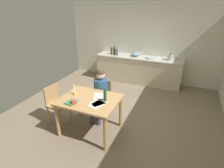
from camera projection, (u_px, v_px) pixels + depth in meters
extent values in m
cube|color=#7A6B56|center=(113.00, 116.00, 4.46)|extent=(5.20, 5.20, 0.04)
cube|color=beige|center=(142.00, 43.00, 6.11)|extent=(5.20, 0.12, 2.60)
cube|color=beige|center=(138.00, 70.00, 6.17)|extent=(2.83, 0.60, 0.86)
cube|color=#B7B2A8|center=(139.00, 57.00, 5.98)|extent=(2.87, 0.64, 0.04)
cube|color=tan|center=(89.00, 100.00, 3.61)|extent=(1.18, 0.93, 0.04)
cylinder|color=tan|center=(57.00, 121.00, 3.61)|extent=(0.07, 0.07, 0.74)
cylinder|color=tan|center=(105.00, 134.00, 3.24)|extent=(0.07, 0.07, 0.74)
cylinder|color=tan|center=(79.00, 102.00, 4.29)|extent=(0.07, 0.07, 0.74)
cylinder|color=tan|center=(121.00, 112.00, 3.92)|extent=(0.07, 0.07, 0.74)
cube|color=tan|center=(102.00, 98.00, 4.29)|extent=(0.42, 0.42, 0.04)
cube|color=tan|center=(104.00, 87.00, 4.36)|extent=(0.36, 0.05, 0.40)
cylinder|color=tan|center=(92.00, 109.00, 4.29)|extent=(0.04, 0.04, 0.45)
cylinder|color=tan|center=(106.00, 112.00, 4.19)|extent=(0.04, 0.04, 0.45)
cylinder|color=tan|center=(98.00, 102.00, 4.58)|extent=(0.04, 0.04, 0.45)
cylinder|color=tan|center=(111.00, 104.00, 4.48)|extent=(0.04, 0.04, 0.45)
cylinder|color=navy|center=(101.00, 89.00, 4.17)|extent=(0.34, 0.34, 0.50)
sphere|color=#D8AD8C|center=(101.00, 75.00, 4.03)|extent=(0.20, 0.20, 0.20)
sphere|color=#473323|center=(100.00, 73.00, 4.01)|extent=(0.19, 0.19, 0.19)
cylinder|color=#383847|center=(95.00, 102.00, 4.14)|extent=(0.15, 0.39, 0.13)
cylinder|color=#383847|center=(92.00, 115.00, 4.07)|extent=(0.10, 0.10, 0.45)
cylinder|color=#383847|center=(101.00, 103.00, 4.09)|extent=(0.15, 0.39, 0.13)
cylinder|color=#383847|center=(98.00, 116.00, 4.02)|extent=(0.10, 0.10, 0.45)
cube|color=tan|center=(58.00, 105.00, 3.98)|extent=(0.45, 0.45, 0.04)
cube|color=tan|center=(51.00, 94.00, 3.98)|extent=(0.08, 0.36, 0.40)
cylinder|color=tan|center=(60.00, 120.00, 3.87)|extent=(0.04, 0.04, 0.47)
cylinder|color=tan|center=(70.00, 112.00, 4.14)|extent=(0.04, 0.04, 0.47)
cylinder|color=tan|center=(49.00, 115.00, 4.03)|extent=(0.04, 0.04, 0.47)
cylinder|color=tan|center=(60.00, 108.00, 4.29)|extent=(0.04, 0.04, 0.47)
cylinder|color=#D84C3F|center=(73.00, 102.00, 3.38)|extent=(0.08, 0.08, 0.10)
torus|color=#D84C3F|center=(76.00, 102.00, 3.37)|extent=(0.07, 0.01, 0.07)
cylinder|color=gold|center=(75.00, 93.00, 3.77)|extent=(0.06, 0.06, 0.05)
cylinder|color=white|center=(74.00, 88.00, 3.72)|extent=(0.02, 0.02, 0.18)
cube|color=#3A8252|center=(72.00, 102.00, 3.46)|extent=(0.21, 0.25, 0.02)
cube|color=white|center=(99.00, 103.00, 3.47)|extent=(0.34, 0.36, 0.00)
cube|color=white|center=(97.00, 104.00, 3.41)|extent=(0.29, 0.35, 0.00)
cube|color=white|center=(99.00, 96.00, 3.70)|extent=(0.31, 0.36, 0.00)
cylinder|color=#194C23|center=(105.00, 96.00, 3.49)|extent=(0.07, 0.07, 0.21)
cylinder|color=#194C23|center=(105.00, 90.00, 3.43)|extent=(0.03, 0.03, 0.05)
cylinder|color=#B2B7BC|center=(152.00, 58.00, 5.82)|extent=(0.36, 0.36, 0.04)
cylinder|color=silver|center=(153.00, 53.00, 5.91)|extent=(0.02, 0.02, 0.24)
cylinder|color=#593319|center=(112.00, 51.00, 6.29)|extent=(0.08, 0.08, 0.20)
cylinder|color=#593319|center=(112.00, 48.00, 6.24)|extent=(0.03, 0.03, 0.05)
cylinder|color=black|center=(114.00, 51.00, 6.17)|extent=(0.06, 0.06, 0.25)
cylinder|color=black|center=(114.00, 47.00, 6.11)|extent=(0.03, 0.03, 0.06)
cylinder|color=#8C999E|center=(116.00, 52.00, 6.17)|extent=(0.06, 0.06, 0.19)
cylinder|color=#8C999E|center=(116.00, 49.00, 6.12)|extent=(0.03, 0.03, 0.05)
cylinder|color=#8C999E|center=(118.00, 52.00, 6.10)|extent=(0.08, 0.08, 0.25)
cylinder|color=#8C999E|center=(118.00, 47.00, 6.03)|extent=(0.03, 0.03, 0.06)
ellipsoid|color=#668C99|center=(135.00, 54.00, 6.03)|extent=(0.28, 0.28, 0.12)
cylinder|color=#B7BABF|center=(170.00, 57.00, 5.59)|extent=(0.18, 0.18, 0.18)
cone|color=#262628|center=(171.00, 54.00, 5.54)|extent=(0.11, 0.11, 0.04)
cylinder|color=silver|center=(142.00, 56.00, 6.08)|extent=(0.06, 0.06, 0.00)
cylinder|color=silver|center=(142.00, 55.00, 6.06)|extent=(0.01, 0.01, 0.07)
cone|color=silver|center=(142.00, 53.00, 6.03)|extent=(0.07, 0.07, 0.08)
cylinder|color=silver|center=(139.00, 56.00, 6.11)|extent=(0.06, 0.06, 0.00)
cylinder|color=silver|center=(139.00, 55.00, 6.10)|extent=(0.01, 0.01, 0.07)
cone|color=silver|center=(139.00, 52.00, 6.07)|extent=(0.07, 0.07, 0.08)
cylinder|color=silver|center=(136.00, 55.00, 6.15)|extent=(0.06, 0.06, 0.00)
cylinder|color=silver|center=(136.00, 54.00, 6.13)|extent=(0.01, 0.01, 0.07)
cone|color=silver|center=(136.00, 52.00, 6.10)|extent=(0.07, 0.07, 0.08)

